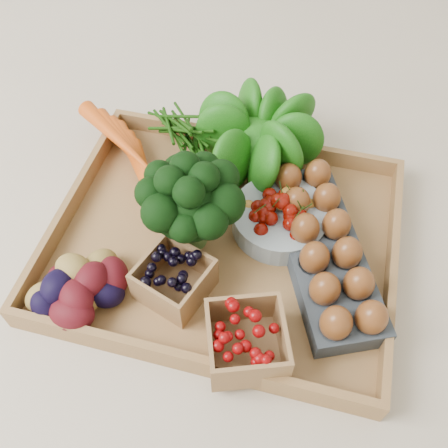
% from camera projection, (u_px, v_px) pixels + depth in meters
% --- Properties ---
extents(ground, '(4.00, 4.00, 0.00)m').
position_uv_depth(ground, '(224.00, 245.00, 0.84)').
color(ground, beige).
rests_on(ground, ground).
extents(tray, '(0.55, 0.45, 0.01)m').
position_uv_depth(tray, '(224.00, 243.00, 0.83)').
color(tray, '#9C7241').
rests_on(tray, ground).
extents(carrots, '(0.22, 0.16, 0.05)m').
position_uv_depth(carrots, '(141.00, 167.00, 0.89)').
color(carrots, '#D24E11').
rests_on(carrots, tray).
extents(lettuce, '(0.15, 0.15, 0.15)m').
position_uv_depth(lettuce, '(259.00, 130.00, 0.88)').
color(lettuce, '#0F490B').
rests_on(lettuce, tray).
extents(broccoli, '(0.16, 0.16, 0.13)m').
position_uv_depth(broccoli, '(190.00, 217.00, 0.78)').
color(broccoli, black).
rests_on(broccoli, tray).
extents(cherry_bowl, '(0.16, 0.16, 0.04)m').
position_uv_depth(cherry_bowl, '(279.00, 219.00, 0.83)').
color(cherry_bowl, '#8C9EA5').
rests_on(cherry_bowl, tray).
extents(egg_carton, '(0.24, 0.34, 0.04)m').
position_uv_depth(egg_carton, '(322.00, 252.00, 0.79)').
color(egg_carton, '#373E46').
rests_on(egg_carton, tray).
extents(potatoes, '(0.16, 0.16, 0.09)m').
position_uv_depth(potatoes, '(75.00, 282.00, 0.73)').
color(potatoes, '#3E0A10').
rests_on(potatoes, tray).
extents(punnet_blackberry, '(0.12, 0.12, 0.07)m').
position_uv_depth(punnet_blackberry, '(174.00, 279.00, 0.75)').
color(punnet_blackberry, black).
rests_on(punnet_blackberry, tray).
extents(punnet_raspberry, '(0.14, 0.14, 0.07)m').
position_uv_depth(punnet_raspberry, '(246.00, 341.00, 0.68)').
color(punnet_raspberry, '#6D0405').
rests_on(punnet_raspberry, tray).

